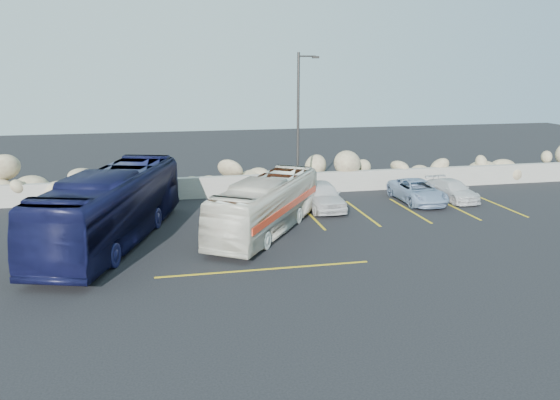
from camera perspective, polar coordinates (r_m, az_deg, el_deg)
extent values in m
plane|color=black|center=(20.36, 1.29, -7.26)|extent=(90.00, 90.00, 0.00)
cube|color=gray|center=(31.52, -3.66, 1.51)|extent=(60.00, 0.40, 1.20)
cube|color=gold|center=(26.58, -7.42, -2.25)|extent=(0.12, 5.00, 0.01)
cube|color=gold|center=(27.41, 3.27, -1.66)|extent=(0.12, 5.00, 0.01)
cube|color=gold|center=(28.22, 8.57, -1.34)|extent=(0.12, 5.00, 0.01)
cube|color=gold|center=(29.21, 13.36, -1.04)|extent=(0.12, 5.00, 0.01)
cube|color=gold|center=(30.39, 17.81, -0.76)|extent=(0.12, 5.00, 0.01)
cube|color=gold|center=(31.74, 21.90, -0.49)|extent=(0.12, 5.00, 0.01)
cube|color=gold|center=(20.35, -1.60, -7.25)|extent=(8.00, 0.12, 0.01)
cylinder|color=#302D2B|center=(29.00, 1.89, 7.27)|extent=(0.14, 0.14, 8.00)
cylinder|color=#302D2B|center=(28.92, 2.85, 14.78)|extent=(0.90, 0.08, 0.08)
cube|color=#302D2B|center=(29.04, 3.74, 14.67)|extent=(0.35, 0.18, 0.12)
imported|color=silver|center=(24.54, -1.43, -0.52)|extent=(6.53, 8.61, 2.47)
imported|color=#0F1134|center=(24.02, -17.17, -0.68)|extent=(5.78, 11.44, 3.11)
imported|color=silver|center=(28.68, 4.40, 0.51)|extent=(1.77, 4.28, 1.45)
imported|color=silver|center=(32.06, 17.59, 0.99)|extent=(1.87, 3.89, 1.09)
imported|color=#849BBB|center=(30.93, 14.17, 0.90)|extent=(2.04, 4.41, 1.23)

